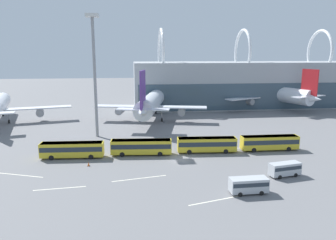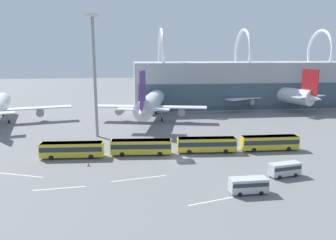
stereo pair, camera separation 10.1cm
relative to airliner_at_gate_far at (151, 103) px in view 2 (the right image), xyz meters
name	(u,v)px [view 2 (the right image)]	position (x,y,z in m)	size (l,w,h in m)	color
ground_plane	(181,159)	(3.47, -38.49, -5.56)	(440.00, 440.00, 0.00)	slate
terminal_building	(280,83)	(53.33, 25.09, 3.44)	(115.93, 23.73, 29.96)	#9EA3A8
airliner_at_gate_far	(151,103)	(0.00, 0.00, 0.00)	(34.46, 38.42, 16.35)	silver
airliner_parked_remote	(271,93)	(47.23, 19.25, 0.19)	(41.60, 41.68, 15.48)	silver
shuttle_bus_0	(72,149)	(-18.17, -35.06, -3.69)	(12.57, 3.20, 3.19)	gold
shuttle_bus_1	(141,146)	(-4.29, -34.66, -3.69)	(12.62, 3.55, 3.19)	gold
shuttle_bus_2	(207,144)	(9.59, -34.52, -3.69)	(12.59, 3.35, 3.19)	gold
shuttle_bus_3	(269,142)	(23.48, -34.62, -3.69)	(12.49, 2.79, 3.19)	gold
service_van_foreground	(285,168)	(19.68, -49.62, -4.16)	(5.73, 2.89, 2.38)	#B2B7BC
service_van_crossing	(248,184)	(11.03, -55.62, -4.15)	(5.75, 2.32, 2.41)	#B2B7BC
floodlight_mast	(94,60)	(-14.83, -17.93, 13.65)	(3.06, 3.06, 29.91)	gray
lane_stripe_0	(14,174)	(-26.82, -43.33, -5.56)	(11.51, 0.25, 0.01)	silver
lane_stripe_1	(217,200)	(5.83, -57.39, -5.56)	(9.31, 0.25, 0.01)	silver
lane_stripe_2	(139,178)	(-5.12, -47.76, -5.56)	(9.40, 0.25, 0.01)	silver
lane_stripe_3	(60,188)	(-17.64, -50.47, -5.56)	(7.98, 0.25, 0.01)	silver
lane_stripe_4	(239,148)	(17.56, -32.25, -5.56)	(7.56, 0.25, 0.01)	silver
traffic_cone_0	(88,164)	(-14.40, -40.46, -5.16)	(0.48, 0.48, 0.82)	black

